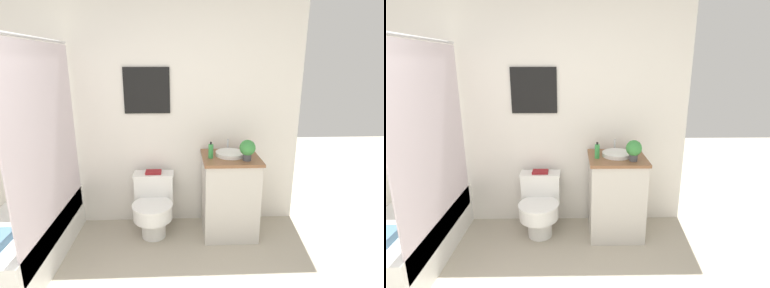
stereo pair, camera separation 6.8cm
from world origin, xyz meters
TOP-DOWN VIEW (x-y plane):
  - wall_back at (0.00, 2.26)m, footprint 3.53×0.07m
  - shower_area at (-0.94, 1.51)m, footprint 0.62×1.44m
  - toilet at (0.17, 1.95)m, footprint 0.43×0.56m
  - vanity at (0.97, 1.94)m, footprint 0.58×0.55m
  - sink at (0.97, 1.96)m, footprint 0.30×0.34m
  - soap_bottle at (0.76, 1.89)m, footprint 0.05×0.05m
  - potted_plant at (1.11, 1.80)m, footprint 0.15×0.15m
  - book_on_tank at (0.17, 2.09)m, footprint 0.17×0.12m

SIDE VIEW (x-z plane):
  - shower_area at x=-0.94m, z-range -0.70..1.28m
  - toilet at x=0.17m, z-range 0.01..0.64m
  - vanity at x=0.97m, z-range 0.00..0.86m
  - book_on_tank at x=0.17m, z-range 0.63..0.66m
  - sink at x=0.97m, z-range 0.82..0.95m
  - soap_bottle at x=0.76m, z-range 0.85..1.02m
  - potted_plant at x=1.11m, z-range 0.88..1.08m
  - wall_back at x=0.00m, z-range 0.00..2.50m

